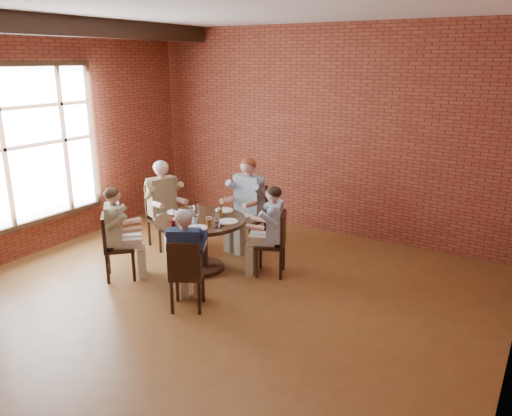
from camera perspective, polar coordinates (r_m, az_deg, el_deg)
The scene contains 30 objects.
floor at distance 6.02m, azimuth -7.18°, elevation -11.77°, with size 7.00×7.00×0.00m, color brown.
ceiling at distance 5.32m, azimuth -8.60°, elevation 22.41°, with size 7.00×7.00×0.00m, color white.
wall_back at distance 8.38m, azimuth 7.60°, elevation 8.63°, with size 7.00×7.00×0.00m, color brown.
wall_left at distance 7.86m, azimuth -26.66°, elevation 6.49°, with size 7.00×7.00×0.00m, color brown.
ceiling_beam at distance 7.12m, azimuth -24.73°, elevation 18.61°, with size 0.22×6.90×0.26m, color black.
window at distance 8.03m, azimuth -23.94°, elevation 6.64°, with size 0.10×2.16×2.36m.
dining_table at distance 6.95m, azimuth -6.30°, elevation -2.96°, with size 1.24×1.24×0.75m.
chair_a at distance 6.77m, azimuth 2.28°, elevation -3.78°, with size 0.50×0.50×0.89m.
diner_a at distance 6.73m, azimuth 1.67°, elevation -2.65°, with size 0.48×0.59×1.25m, color #3C699D, non-canonical shape.
chair_b at distance 7.84m, azimuth -0.65°, elevation -0.58°, with size 0.49×0.49×0.98m.
diner_b at distance 7.71m, azimuth -1.07°, elevation 0.52°, with size 0.58×0.71×1.41m, color #8495A8, non-canonical shape.
chair_c at distance 7.98m, azimuth -10.68°, elevation -0.65°, with size 0.58×0.58×0.95m.
diner_c at distance 7.85m, azimuth -10.46°, elevation 0.35°, with size 0.55×0.67×1.37m, color brown, non-canonical shape.
chair_d at distance 6.92m, azimuth -16.01°, elevation -3.96°, with size 0.55×0.55×0.90m.
diner_d at distance 6.87m, azimuth -15.47°, elevation -2.83°, with size 0.48×0.60×1.26m, color beige, non-canonical shape.
chair_e at distance 5.86m, azimuth -8.02°, elevation -7.34°, with size 0.51×0.51×0.88m.
diner_e at distance 5.88m, azimuth -7.95°, elevation -5.88°, with size 0.47×0.57×1.23m, color #192646, non-canonical shape.
plate_a at distance 6.71m, azimuth -3.17°, elevation -1.54°, with size 0.26×0.26×0.01m, color white.
plate_b at distance 7.21m, azimuth -3.68°, elevation -0.25°, with size 0.26×0.26×0.01m, color white.
plate_c at distance 7.21m, azimuth -9.09°, elevation -0.43°, with size 0.26×0.26×0.01m, color white.
plate_d at distance 6.49m, azimuth -6.72°, elevation -2.27°, with size 0.26×0.26×0.01m, color white.
glass_a at distance 6.67m, azimuth -4.49°, elevation -1.12°, with size 0.07×0.07×0.14m, color white.
glass_b at distance 6.98m, azimuth -4.16°, elevation -0.30°, with size 0.07×0.07×0.14m, color white.
glass_c at distance 7.15m, azimuth -6.83°, elevation 0.04°, with size 0.07×0.07×0.14m, color white.
glass_d at distance 7.01m, azimuth -7.34°, elevation -0.31°, with size 0.07×0.07×0.14m, color white.
glass_e at distance 6.88m, azimuth -9.12°, elevation -0.73°, with size 0.07×0.07×0.14m, color white.
glass_f at distance 6.60m, azimuth -9.55°, elevation -1.51°, with size 0.07×0.07×0.14m, color white.
glass_g at distance 6.66m, azimuth -7.01°, elevation -1.23°, with size 0.07×0.07×0.14m, color white.
glass_h at distance 6.55m, azimuth -5.42°, elevation -1.49°, with size 0.07×0.07×0.14m, color white.
smartphone at distance 6.53m, azimuth -4.19°, elevation -2.11°, with size 0.07×0.14×0.01m, color black.
Camera 1 is at (3.37, -4.09, 2.85)m, focal length 35.00 mm.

